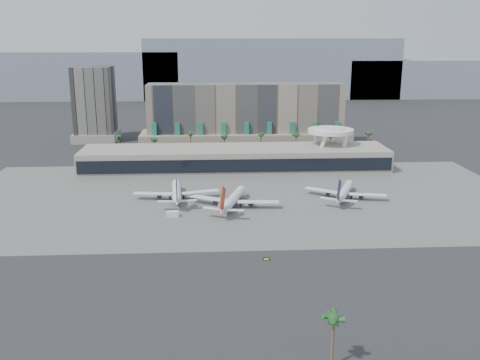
{
  "coord_description": "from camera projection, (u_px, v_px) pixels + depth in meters",
  "views": [
    {
      "loc": [
        -13.03,
        -182.1,
        71.97
      ],
      "look_at": [
        -0.98,
        40.0,
        12.17
      ],
      "focal_mm": 40.0,
      "sensor_mm": 36.0,
      "label": 1
    }
  ],
  "objects": [
    {
      "name": "airliner_right",
      "position": [
        345.0,
        192.0,
        244.3
      ],
      "size": [
        35.6,
        36.68,
        13.47
      ],
      "rotation": [
        0.0,
        0.0,
        -0.4
      ],
      "color": "white",
      "rests_on": "ground"
    },
    {
      "name": "office_tower",
      "position": [
        95.0,
        108.0,
        376.9
      ],
      "size": [
        30.0,
        30.0,
        52.0
      ],
      "color": "black",
      "rests_on": "ground"
    },
    {
      "name": "hotel",
      "position": [
        245.0,
        121.0,
        359.31
      ],
      "size": [
        140.0,
        30.0,
        42.0
      ],
      "color": "gray",
      "rests_on": "ground"
    },
    {
      "name": "airliner_left",
      "position": [
        177.0,
        192.0,
        243.39
      ],
      "size": [
        39.53,
        40.79,
        14.08
      ],
      "rotation": [
        0.0,
        0.0,
        0.07
      ],
      "color": "white",
      "rests_on": "ground"
    },
    {
      "name": "taxiway_sign",
      "position": [
        266.0,
        259.0,
        177.52
      ],
      "size": [
        2.2,
        0.57,
        0.99
      ],
      "rotation": [
        0.0,
        0.0,
        -0.12
      ],
      "color": "black",
      "rests_on": "ground"
    },
    {
      "name": "airliner_centre",
      "position": [
        233.0,
        199.0,
        232.18
      ],
      "size": [
        38.93,
        40.34,
        14.31
      ],
      "rotation": [
        0.0,
        0.0,
        -0.29
      ],
      "color": "white",
      "rests_on": "ground"
    },
    {
      "name": "palm_row",
      "position": [
        244.0,
        139.0,
        332.43
      ],
      "size": [
        157.8,
        2.8,
        13.1
      ],
      "color": "brown",
      "rests_on": "ground"
    },
    {
      "name": "service_vehicle_a",
      "position": [
        173.0,
        214.0,
        220.27
      ],
      "size": [
        5.16,
        3.11,
        2.37
      ],
      "primitive_type": "cube",
      "rotation": [
        0.0,
        0.0,
        0.16
      ],
      "color": "white",
      "rests_on": "ground"
    },
    {
      "name": "ground",
      "position": [
        249.0,
        240.0,
        194.97
      ],
      "size": [
        900.0,
        900.0,
        0.0
      ],
      "primitive_type": "plane",
      "color": "#232326",
      "rests_on": "ground"
    },
    {
      "name": "saucer_structure",
      "position": [
        331.0,
        134.0,
        304.91
      ],
      "size": [
        26.0,
        26.0,
        21.89
      ],
      "color": "white",
      "rests_on": "ground"
    },
    {
      "name": "apron_pad",
      "position": [
        240.0,
        197.0,
        248.0
      ],
      "size": [
        260.0,
        130.0,
        0.06
      ],
      "primitive_type": "cube",
      "color": "#5B5B59",
      "rests_on": "ground"
    },
    {
      "name": "terminal",
      "position": [
        235.0,
        157.0,
        299.19
      ],
      "size": [
        170.0,
        32.5,
        14.5
      ],
      "color": "#ACA797",
      "rests_on": "ground"
    },
    {
      "name": "near_palm_b",
      "position": [
        333.0,
        325.0,
        117.93
      ],
      "size": [
        6.0,
        6.0,
        13.3
      ],
      "color": "brown",
      "rests_on": "ground"
    },
    {
      "name": "mountain_ridge",
      "position": [
        245.0,
        73.0,
        641.88
      ],
      "size": [
        680.0,
        60.0,
        70.0
      ],
      "color": "gray",
      "rests_on": "ground"
    },
    {
      "name": "service_vehicle_b",
      "position": [
        222.0,
        205.0,
        233.48
      ],
      "size": [
        3.25,
        2.15,
        1.56
      ],
      "primitive_type": "cube",
      "rotation": [
        0.0,
        0.0,
        0.14
      ],
      "color": "white",
      "rests_on": "ground"
    }
  ]
}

